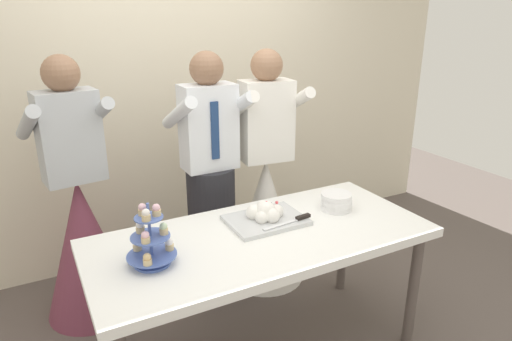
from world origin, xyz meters
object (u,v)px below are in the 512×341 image
object	(u,v)px
main_cake_tray	(266,215)
person_bride	(266,204)
cupcake_stand	(151,241)
dessert_table	(262,247)
plate_stack	(336,201)
person_guest	(83,230)
person_groom	(211,192)

from	to	relation	value
main_cake_tray	person_bride	world-z (taller)	person_bride
cupcake_stand	person_bride	world-z (taller)	person_bride
dessert_table	plate_stack	bearing A→B (deg)	7.84
main_cake_tray	person_bride	bearing A→B (deg)	60.90
main_cake_tray	person_guest	xyz separation A→B (m)	(-0.88, 0.77, -0.23)
main_cake_tray	person_groom	bearing A→B (deg)	97.10
main_cake_tray	plate_stack	world-z (taller)	main_cake_tray
main_cake_tray	person_groom	distance (m)	0.62
cupcake_stand	person_guest	distance (m)	0.98
dessert_table	cupcake_stand	distance (m)	0.62
cupcake_stand	person_groom	size ratio (longest dim) A/B	0.18
person_guest	main_cake_tray	bearing A→B (deg)	-41.32
dessert_table	main_cake_tray	world-z (taller)	main_cake_tray
plate_stack	person_groom	bearing A→B (deg)	128.73
cupcake_stand	person_bride	xyz separation A→B (m)	(1.01, 0.73, -0.31)
dessert_table	person_guest	xyz separation A→B (m)	(-0.79, 0.89, -0.12)
plate_stack	person_bride	size ratio (longest dim) A/B	0.11
main_cake_tray	person_groom	size ratio (longest dim) A/B	0.26
dessert_table	person_bride	xyz separation A→B (m)	(0.42, 0.71, -0.12)
dessert_table	person_groom	distance (m)	0.73
plate_stack	person_guest	xyz separation A→B (m)	(-1.33, 0.82, -0.24)
person_bride	person_guest	xyz separation A→B (m)	(-1.21, 0.18, 0.00)
cupcake_stand	plate_stack	world-z (taller)	cupcake_stand
person_groom	person_bride	world-z (taller)	same
main_cake_tray	person_bride	distance (m)	0.72
main_cake_tray	person_bride	size ratio (longest dim) A/B	0.26
person_groom	plate_stack	bearing A→B (deg)	-51.27
main_cake_tray	plate_stack	xyz separation A→B (m)	(0.45, -0.04, 0.01)
main_cake_tray	person_guest	distance (m)	1.19
plate_stack	person_bride	distance (m)	0.69
person_guest	cupcake_stand	bearing A→B (deg)	-77.48
cupcake_stand	person_guest	xyz separation A→B (m)	(-0.20, 0.91, -0.31)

